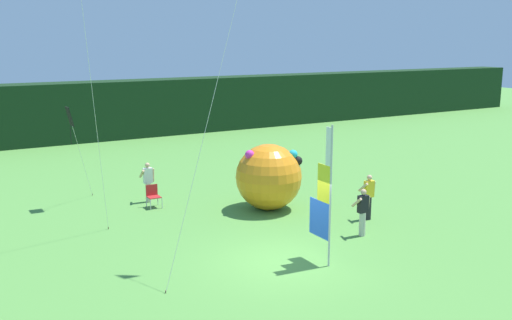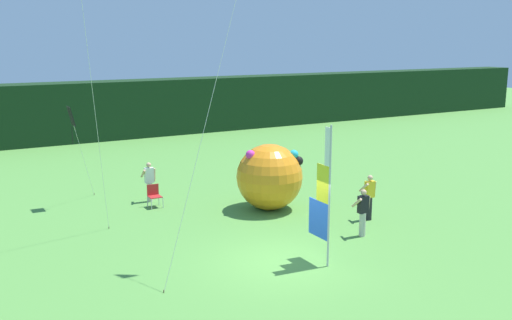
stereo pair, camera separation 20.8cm
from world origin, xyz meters
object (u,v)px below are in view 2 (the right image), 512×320
banner_flag (323,198)px  kite_black_diamond_0 (72,120)px  person_far_left (369,196)px  inflatable_balloon (270,177)px  person_near_banner (149,181)px  person_mid_field (363,211)px  folding_chair (154,194)px

banner_flag → kite_black_diamond_0: bearing=117.2°
person_far_left → inflatable_balloon: size_ratio=0.65×
person_near_banner → person_mid_field: 9.05m
person_mid_field → kite_black_diamond_0: (-7.64, 8.45, 2.60)m
person_far_left → person_mid_field: bearing=-136.8°
banner_flag → folding_chair: banner_flag is taller
kite_black_diamond_0 → banner_flag: bearing=-62.8°
banner_flag → person_near_banner: banner_flag is taller
person_near_banner → person_far_left: 8.90m
banner_flag → person_mid_field: 3.14m
folding_chair → person_far_left: bearing=-41.0°
person_near_banner → folding_chair: bearing=-96.2°
banner_flag → person_near_banner: size_ratio=2.56×
banner_flag → person_mid_field: size_ratio=2.57×
banner_flag → kite_black_diamond_0: banner_flag is taller
banner_flag → person_near_banner: 9.28m
person_near_banner → kite_black_diamond_0: 3.87m
person_mid_field → kite_black_diamond_0: bearing=132.1°
inflatable_balloon → banner_flag: bearing=-104.9°
banner_flag → folding_chair: bearing=106.2°
person_mid_field → person_far_left: (1.39, 1.30, 0.03)m
banner_flag → person_near_banner: (-2.28, 8.92, -1.14)m
inflatable_balloon → folding_chair: bearing=146.6°
person_far_left → folding_chair: bearing=139.0°
kite_black_diamond_0 → folding_chair: bearing=-31.4°
kite_black_diamond_0 → person_mid_field: bearing=-47.9°
banner_flag → folding_chair: size_ratio=4.74×
person_far_left → folding_chair: (-6.36, 5.53, -0.39)m
folding_chair → kite_black_diamond_0: (-2.66, 1.62, 2.96)m
banner_flag → person_near_banner: bearing=104.3°
folding_chair → kite_black_diamond_0: size_ratio=0.22×
banner_flag → person_mid_field: (2.61, 1.30, -1.15)m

